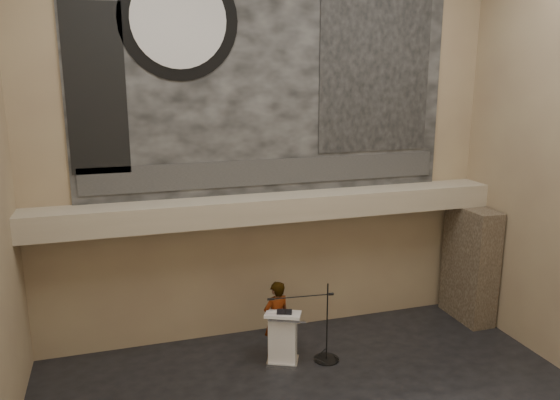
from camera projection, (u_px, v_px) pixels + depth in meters
name	position (u px, v px, depth m)	size (l,w,h in m)	color
wall_back	(269.00, 144.00, 11.55)	(10.00, 0.02, 8.50)	#846C54
soffit	(274.00, 207.00, 11.47)	(10.00, 0.80, 0.50)	gray
sprinkler_left	(199.00, 227.00, 11.03)	(0.04, 0.04, 0.06)	#B2893D
sprinkler_right	(357.00, 214.00, 12.04)	(0.04, 0.04, 0.06)	#B2893D
banner	(269.00, 73.00, 11.19)	(8.00, 0.05, 5.00)	black
banner_text_strip	(270.00, 172.00, 11.62)	(7.76, 0.02, 0.55)	#2B2B2B
banner_clock_rim	(179.00, 20.00, 10.40)	(2.30, 2.30, 0.02)	black
banner_clock_face	(179.00, 20.00, 10.38)	(1.84, 1.84, 0.02)	silver
banner_building_print	(376.00, 69.00, 11.82)	(2.60, 0.02, 3.60)	black
banner_brick_print	(96.00, 90.00, 10.24)	(1.10, 0.02, 3.20)	black
stone_pier	(470.00, 264.00, 12.76)	(0.60, 1.40, 2.70)	#3E3226
lectern	(283.00, 338.00, 10.88)	(0.84, 0.74, 1.13)	silver
binder	(284.00, 312.00, 10.73)	(0.30, 0.24, 0.04)	black
papers	(275.00, 314.00, 10.69)	(0.19, 0.26, 0.01)	white
speaker_person	(276.00, 319.00, 11.13)	(0.59, 0.39, 1.63)	silver
mic_stand	(324.00, 349.00, 11.07)	(1.47, 0.52, 1.66)	black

